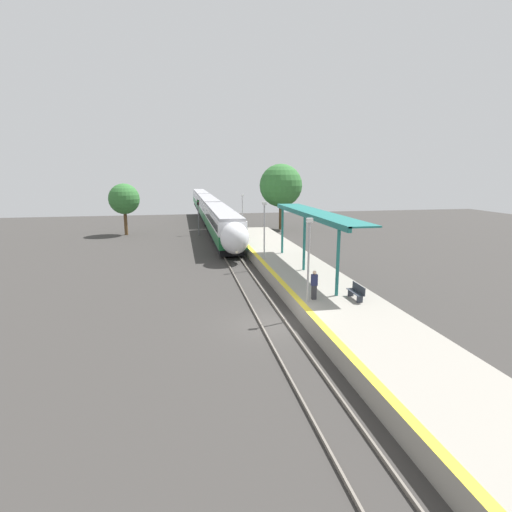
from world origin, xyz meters
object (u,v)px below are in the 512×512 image
Objects in this scene: railway_signal at (198,214)px; lamppost_near at (309,254)px; person_waiting at (314,284)px; lamppost_mid at (264,226)px; lamppost_far at (242,212)px; train at (208,208)px; platform_bench at (357,291)px.

railway_signal is 32.67m from lamppost_near.
lamppost_mid is (-0.51, 11.61, 1.90)m from person_waiting.
person_waiting is 23.68m from lamppost_far.
person_waiting is 2.00m from lamppost_near.
lamppost_mid is at bearing 90.00° from lamppost_near.
lamppost_near is at bearing -90.00° from lamppost_mid.
lamppost_mid is at bearing -86.53° from train.
train is 14.26× the size of lamppost_far.
lamppost_mid is at bearing 103.81° from platform_bench.
lamppost_mid is (0.00, 11.98, 0.00)m from lamppost_near.
lamppost_mid is (2.16, -35.73, 1.49)m from train.
train is at bearing 93.24° from person_waiting.
person_waiting is 0.36× the size of lamppost_far.
railway_signal is 9.60m from lamppost_far.
railway_signal is 0.97× the size of lamppost_near.
lamppost_near reaches higher than railway_signal.
platform_bench is at bearing -82.97° from lamppost_far.
lamppost_far is at bearing 91.25° from person_waiting.
train is 14.73× the size of railway_signal.
platform_bench is 24.36m from lamppost_far.
platform_bench is (5.13, -47.81, -0.83)m from train.
train is at bearing 96.13° from platform_bench.
lamppost_near is (2.16, -47.71, 1.49)m from train.
lamppost_far is at bearing 90.00° from lamppost_near.
lamppost_near reaches higher than platform_bench.
railway_signal reaches higher than person_waiting.
lamppost_far is (-0.51, 23.59, 1.90)m from person_waiting.
railway_signal reaches higher than platform_bench.
platform_bench is 0.34× the size of lamppost_far.
lamppost_far is at bearing -61.10° from railway_signal.
person_waiting is at bearing 36.22° from lamppost_near.
lamppost_mid is at bearing -90.00° from lamppost_far.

